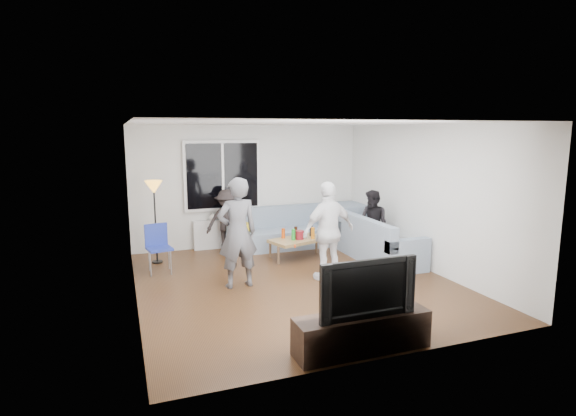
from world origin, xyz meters
name	(u,v)px	position (x,y,z in m)	size (l,w,h in m)	color
floor	(295,283)	(0.00, 0.00, -0.02)	(5.00, 5.50, 0.04)	#56351C
ceiling	(295,122)	(0.00, 0.00, 2.62)	(5.00, 5.50, 0.04)	white
wall_back	(249,186)	(0.00, 2.77, 1.30)	(5.00, 0.04, 2.60)	silver
wall_front	(390,245)	(0.00, -2.77, 1.30)	(5.00, 0.04, 2.60)	silver
wall_left	(130,215)	(-2.52, 0.00, 1.30)	(0.04, 5.50, 2.60)	silver
wall_right	(425,197)	(2.52, 0.00, 1.30)	(0.04, 5.50, 2.60)	silver
window_frame	(222,176)	(-0.60, 2.69, 1.55)	(1.62, 0.06, 1.47)	white
window_glass	(223,176)	(-0.60, 2.65, 1.55)	(1.50, 0.02, 1.35)	black
window_mullion	(223,176)	(-0.60, 2.64, 1.55)	(0.05, 0.03, 1.35)	white
radiator	(224,233)	(-0.60, 2.65, 0.31)	(1.30, 0.12, 0.62)	silver
potted_plant	(235,211)	(-0.35, 2.62, 0.79)	(0.18, 0.15, 0.34)	#346227
vase	(213,216)	(-0.84, 2.62, 0.70)	(0.16, 0.16, 0.16)	white
sofa_back_section	(279,228)	(0.52, 2.27, 0.42)	(2.30, 0.85, 0.85)	gray
sofa_right_section	(380,239)	(2.02, 0.66, 0.42)	(0.85, 2.00, 0.85)	gray
sofa_corner	(346,223)	(2.12, 2.27, 0.42)	(0.85, 0.85, 0.85)	gray
cushion_yellow	(241,227)	(-0.32, 2.25, 0.51)	(0.38, 0.32, 0.14)	gold
cushion_red	(238,226)	(-0.38, 2.33, 0.51)	(0.36, 0.30, 0.13)	maroon
coffee_table	(298,248)	(0.58, 1.32, 0.20)	(1.10, 0.60, 0.40)	#A1844E
pitcher	(299,235)	(0.58, 1.27, 0.49)	(0.17, 0.17, 0.17)	maroon
side_chair	(159,249)	(-2.05, 1.30, 0.43)	(0.40, 0.40, 0.86)	#23349B
floor_lamp	(155,223)	(-2.05, 1.97, 0.78)	(0.32, 0.32, 1.56)	#FFA930
player_left	(238,233)	(-0.93, 0.13, 0.89)	(0.65, 0.42, 1.77)	#535359
player_right	(329,231)	(0.58, -0.06, 0.83)	(0.98, 0.41, 1.67)	white
spectator_right	(373,224)	(2.02, 0.94, 0.66)	(0.65, 0.50, 1.33)	black
spectator_back	(227,221)	(-0.62, 2.30, 0.65)	(0.84, 0.48, 1.30)	black
tv_console	(362,333)	(-0.15, -2.50, 0.22)	(1.60, 0.40, 0.44)	#302118
television	(363,286)	(-0.15, -2.50, 0.78)	(1.17, 0.15, 0.67)	black
bottle_a	(283,233)	(0.32, 1.45, 0.50)	(0.07, 0.07, 0.19)	#DB4A0C
bottle_d	(313,233)	(0.84, 1.22, 0.51)	(0.07, 0.07, 0.23)	orange
bottle_c	(296,232)	(0.58, 1.46, 0.50)	(0.07, 0.07, 0.21)	black
bottle_b	(293,235)	(0.45, 1.24, 0.51)	(0.08, 0.08, 0.21)	green
bottle_e	(311,231)	(0.90, 1.43, 0.50)	(0.07, 0.07, 0.21)	black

